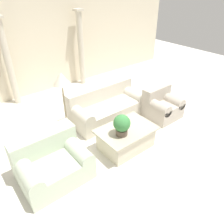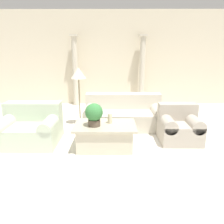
{
  "view_description": "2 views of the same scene",
  "coord_description": "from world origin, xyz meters",
  "px_view_note": "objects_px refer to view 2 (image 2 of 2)",
  "views": [
    {
      "loc": [
        -2.64,
        -3.22,
        3.14
      ],
      "look_at": [
        -0.11,
        -0.08,
        0.68
      ],
      "focal_mm": 35.0,
      "sensor_mm": 36.0,
      "label": 1
    },
    {
      "loc": [
        0.07,
        -4.59,
        1.89
      ],
      "look_at": [
        0.04,
        -0.23,
        0.65
      ],
      "focal_mm": 35.0,
      "sensor_mm": 36.0,
      "label": 2
    }
  ],
  "objects_px": {
    "potted_plant": "(94,114)",
    "loveseat": "(30,127)",
    "floor_lamp": "(79,77)",
    "sofa_long": "(123,114)",
    "coffee_table": "(105,136)",
    "armchair": "(179,126)"
  },
  "relations": [
    {
      "from": "sofa_long",
      "to": "potted_plant",
      "type": "relative_size",
      "value": 4.39
    },
    {
      "from": "sofa_long",
      "to": "coffee_table",
      "type": "xyz_separation_m",
      "value": [
        -0.42,
        -1.27,
        -0.08
      ]
    },
    {
      "from": "floor_lamp",
      "to": "armchair",
      "type": "distance_m",
      "value": 2.63
    },
    {
      "from": "potted_plant",
      "to": "floor_lamp",
      "type": "xyz_separation_m",
      "value": [
        -0.49,
        1.4,
        0.53
      ]
    },
    {
      "from": "loveseat",
      "to": "armchair",
      "type": "bearing_deg",
      "value": 1.87
    },
    {
      "from": "coffee_table",
      "to": "potted_plant",
      "type": "distance_m",
      "value": 0.52
    },
    {
      "from": "floor_lamp",
      "to": "armchair",
      "type": "relative_size",
      "value": 1.78
    },
    {
      "from": "potted_plant",
      "to": "loveseat",
      "type": "bearing_deg",
      "value": 166.28
    },
    {
      "from": "loveseat",
      "to": "sofa_long",
      "type": "bearing_deg",
      "value": 26.74
    },
    {
      "from": "loveseat",
      "to": "coffee_table",
      "type": "distance_m",
      "value": 1.61
    },
    {
      "from": "floor_lamp",
      "to": "coffee_table",
      "type": "bearing_deg",
      "value": -62.36
    },
    {
      "from": "armchair",
      "to": "potted_plant",
      "type": "bearing_deg",
      "value": -166.07
    },
    {
      "from": "loveseat",
      "to": "potted_plant",
      "type": "bearing_deg",
      "value": -13.72
    },
    {
      "from": "sofa_long",
      "to": "potted_plant",
      "type": "xyz_separation_m",
      "value": [
        -0.62,
        -1.35,
        0.4
      ]
    },
    {
      "from": "armchair",
      "to": "loveseat",
      "type": "bearing_deg",
      "value": -178.13
    },
    {
      "from": "sofa_long",
      "to": "armchair",
      "type": "distance_m",
      "value": 1.47
    },
    {
      "from": "potted_plant",
      "to": "armchair",
      "type": "xyz_separation_m",
      "value": [
        1.78,
        0.44,
        -0.39
      ]
    },
    {
      "from": "potted_plant",
      "to": "armchair",
      "type": "relative_size",
      "value": 0.53
    },
    {
      "from": "floor_lamp",
      "to": "sofa_long",
      "type": "bearing_deg",
      "value": -2.69
    },
    {
      "from": "floor_lamp",
      "to": "loveseat",
      "type": "bearing_deg",
      "value": -130.01
    },
    {
      "from": "coffee_table",
      "to": "potted_plant",
      "type": "height_order",
      "value": "potted_plant"
    },
    {
      "from": "sofa_long",
      "to": "floor_lamp",
      "type": "xyz_separation_m",
      "value": [
        -1.11,
        0.05,
        0.93
      ]
    }
  ]
}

